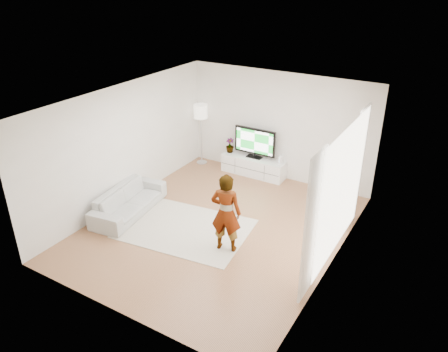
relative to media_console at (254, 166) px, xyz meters
The scene contains 17 objects.
floor 2.83m from the media_console, 78.42° to the right, with size 6.00×6.00×0.00m, color #B0774F.
ceiling 3.81m from the media_console, 78.42° to the right, with size 6.00×6.00×0.00m, color white.
wall_left 3.57m from the media_console, 124.96° to the right, with size 0.02×6.00×2.80m, color white.
wall_right 4.29m from the media_console, 42.04° to the right, with size 0.02×6.00×2.80m, color white.
wall_back 1.31m from the media_console, 22.53° to the left, with size 5.00×0.02×2.80m, color white.
wall_front 5.91m from the media_console, 84.39° to the right, with size 5.00×0.02×2.80m, color white.
window 4.10m from the media_console, 38.98° to the right, with size 0.01×2.60×2.50m, color white.
curtain_near 4.92m from the media_console, 51.76° to the right, with size 0.04×0.70×2.60m, color white.
curtain_far 3.37m from the media_console, 21.44° to the right, with size 0.04×0.70×2.60m, color white.
media_console is the anchor object (origin of this frame).
television 0.68m from the media_console, 90.00° to the left, with size 1.16×0.23×0.81m.
game_console 0.84m from the media_console, ahead, with size 0.07×0.16×0.21m.
potted_plant 0.87m from the media_console, behind, with size 0.22×0.22×0.39m, color #3F7238.
rug 3.17m from the media_console, 90.04° to the right, with size 2.66×1.91×0.01m, color beige.
player 3.57m from the media_console, 71.51° to the right, with size 0.59×0.39×1.63m, color #334772.
sofa 3.58m from the media_console, 114.65° to the right, with size 2.04×0.80×0.60m, color #AAABA6.
floor_lamp 2.03m from the media_console, behind, with size 0.38×0.38×1.71m.
Camera 1 is at (4.22, -6.78, 5.11)m, focal length 35.00 mm.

